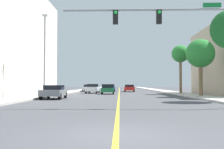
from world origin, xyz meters
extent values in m
plane|color=#47474C|center=(0.00, 42.00, 0.00)|extent=(192.00, 192.00, 0.00)
cube|color=#B2ADA3|center=(-9.06, 42.00, 0.07)|extent=(3.06, 168.00, 0.15)
cube|color=beige|center=(9.06, 42.00, 0.07)|extent=(3.06, 168.00, 0.15)
cube|color=yellow|center=(0.00, 42.00, 0.00)|extent=(0.16, 144.00, 0.01)
cylinder|color=gray|center=(2.29, 8.19, 5.93)|extent=(11.27, 0.14, 0.14)
cube|color=black|center=(2.48, 8.19, 5.48)|extent=(0.32, 0.24, 0.84)
sphere|color=green|center=(2.48, 8.05, 5.73)|extent=(0.20, 0.20, 0.20)
cube|color=black|center=(-0.15, 8.19, 5.48)|extent=(0.32, 0.24, 0.84)
sphere|color=green|center=(-0.15, 8.05, 5.73)|extent=(0.20, 0.20, 0.20)
cube|color=#147233|center=(5.67, 8.19, 6.18)|extent=(1.10, 0.04, 0.28)
cylinder|color=gray|center=(-8.03, 19.97, 4.46)|extent=(0.16, 0.16, 8.61)
cube|color=beige|center=(-8.03, 19.97, 8.91)|extent=(0.56, 0.28, 0.20)
cone|color=#195B23|center=(8.67, 14.67, 5.74)|extent=(1.53, 1.23, 1.73)
cone|color=#195B23|center=(8.24, 13.92, 5.74)|extent=(0.51, 1.67, 1.49)
cylinder|color=brown|center=(9.13, 21.44, 2.52)|extent=(0.43, 0.43, 4.74)
sphere|color=#287F33|center=(9.13, 21.44, 4.89)|extent=(3.18, 3.18, 3.18)
cone|color=#287F33|center=(10.08, 21.44, 4.69)|extent=(0.45, 1.59, 1.17)
cone|color=#287F33|center=(9.01, 22.39, 4.69)|extent=(1.38, 0.58, 1.37)
cone|color=#287F33|center=(8.18, 21.39, 4.69)|extent=(0.51, 1.85, 1.32)
cone|color=#287F33|center=(9.26, 20.50, 4.69)|extent=(1.48, 0.61, 1.68)
cylinder|color=brown|center=(8.72, 29.02, 2.96)|extent=(0.37, 0.37, 5.62)
sphere|color=#287F33|center=(8.72, 29.02, 5.77)|extent=(2.45, 2.45, 2.45)
cone|color=#287F33|center=(9.45, 28.91, 5.57)|extent=(0.59, 1.24, 1.44)
cone|color=#287F33|center=(9.14, 29.63, 5.57)|extent=(1.19, 0.97, 1.37)
cone|color=#287F33|center=(8.28, 29.61, 5.57)|extent=(1.14, 0.98, 1.26)
cone|color=#287F33|center=(7.99, 29.10, 5.57)|extent=(0.55, 1.36, 1.06)
cone|color=#287F33|center=(8.29, 28.43, 5.57)|extent=(1.08, 0.90, 1.30)
cone|color=#287F33|center=(9.03, 28.36, 5.57)|extent=(1.34, 0.92, 1.20)
cube|color=slate|center=(-6.27, 17.28, 0.60)|extent=(2.07, 4.04, 0.57)
cube|color=black|center=(-6.28, 17.39, 1.11)|extent=(1.76, 1.79, 0.44)
cylinder|color=black|center=(-5.36, 15.88, 0.32)|extent=(0.24, 0.65, 0.64)
cylinder|color=black|center=(-7.09, 15.82, 0.32)|extent=(0.24, 0.65, 0.64)
cylinder|color=black|center=(-5.46, 18.75, 0.32)|extent=(0.24, 0.65, 0.64)
cylinder|color=black|center=(-7.19, 18.68, 0.32)|extent=(0.24, 0.65, 0.64)
cube|color=white|center=(-4.25, 33.78, 0.67)|extent=(1.98, 4.42, 0.70)
cube|color=black|center=(-4.26, 33.58, 1.25)|extent=(1.69, 2.10, 0.46)
cylinder|color=black|center=(-5.03, 35.44, 0.32)|extent=(0.24, 0.65, 0.64)
cylinder|color=black|center=(-3.38, 35.39, 0.32)|extent=(0.24, 0.65, 0.64)
cylinder|color=black|center=(-5.13, 32.17, 0.32)|extent=(0.24, 0.65, 0.64)
cylinder|color=black|center=(-3.48, 32.12, 0.32)|extent=(0.24, 0.65, 0.64)
cube|color=#1E389E|center=(-1.77, 41.89, 0.63)|extent=(1.93, 4.53, 0.63)
cube|color=black|center=(-1.77, 41.94, 1.20)|extent=(1.69, 2.12, 0.50)
cylinder|color=black|center=(-2.62, 43.61, 0.32)|extent=(0.22, 0.64, 0.64)
cylinder|color=black|center=(-0.90, 43.60, 0.32)|extent=(0.22, 0.64, 0.64)
cylinder|color=black|center=(-2.63, 40.19, 0.32)|extent=(0.22, 0.64, 0.64)
cylinder|color=black|center=(-0.92, 40.18, 0.32)|extent=(0.22, 0.64, 0.64)
cube|color=red|center=(1.99, 42.15, 0.63)|extent=(2.08, 4.57, 0.61)
cube|color=black|center=(1.99, 42.08, 1.16)|extent=(1.77, 2.19, 0.44)
cylinder|color=black|center=(1.19, 43.88, 0.32)|extent=(0.24, 0.65, 0.64)
cylinder|color=black|center=(2.91, 43.82, 0.32)|extent=(0.24, 0.65, 0.64)
cylinder|color=black|center=(1.07, 40.48, 0.32)|extent=(0.24, 0.65, 0.64)
cylinder|color=black|center=(2.79, 40.42, 0.32)|extent=(0.24, 0.65, 0.64)
cube|color=#196638|center=(-1.66, 29.85, 0.61)|extent=(1.96, 3.88, 0.58)
cube|color=black|center=(-1.66, 29.90, 1.17)|extent=(1.68, 1.93, 0.55)
cylinder|color=black|center=(-2.52, 31.20, 0.32)|extent=(0.24, 0.65, 0.64)
cylinder|color=black|center=(-0.87, 31.24, 0.32)|extent=(0.24, 0.65, 0.64)
cylinder|color=black|center=(-2.45, 28.46, 0.32)|extent=(0.24, 0.65, 0.64)
cylinder|color=black|center=(-0.80, 28.51, 0.32)|extent=(0.24, 0.65, 0.64)
cube|color=#BCBCC1|center=(-6.29, 43.97, 0.62)|extent=(2.08, 4.48, 0.61)
cube|color=black|center=(-6.29, 44.23, 1.16)|extent=(1.77, 1.96, 0.46)
cylinder|color=black|center=(-5.36, 42.34, 0.32)|extent=(0.24, 0.65, 0.64)
cylinder|color=black|center=(-7.10, 42.28, 0.32)|extent=(0.24, 0.65, 0.64)
cylinder|color=black|center=(-5.47, 45.66, 0.32)|extent=(0.24, 0.65, 0.64)
cylinder|color=black|center=(-7.21, 45.60, 0.32)|extent=(0.24, 0.65, 0.64)
camera|label=1|loc=(0.10, -7.03, 1.39)|focal=40.59mm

